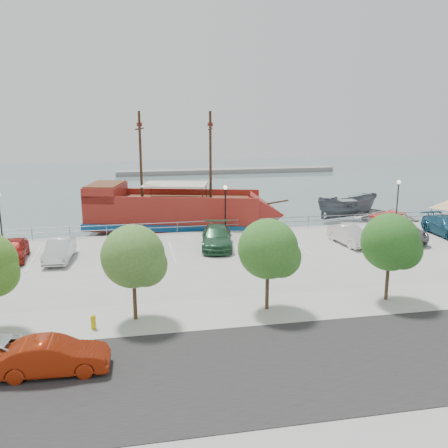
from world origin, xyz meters
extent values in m
plane|color=#4D6363|center=(0.00, 0.00, -1.00)|extent=(160.00, 160.00, 0.00)
cube|color=black|center=(0.00, -16.00, 0.01)|extent=(100.00, 8.00, 0.04)
cube|color=#A6A59A|center=(0.00, -10.00, 0.01)|extent=(100.00, 4.00, 0.05)
cylinder|color=gray|center=(0.00, 7.80, 0.95)|extent=(50.00, 0.06, 0.06)
cylinder|color=gray|center=(0.00, 7.80, 0.55)|extent=(50.00, 0.06, 0.06)
cube|color=gray|center=(10.00, 55.00, -0.60)|extent=(40.00, 3.00, 0.80)
cube|color=maroon|center=(-3.89, 11.79, 0.90)|extent=(16.71, 8.94, 2.59)
cube|color=navy|center=(-3.89, 11.79, 0.05)|extent=(17.08, 9.30, 0.60)
cone|color=maroon|center=(4.59, 9.52, 0.90)|extent=(4.32, 5.45, 4.79)
cube|color=maroon|center=(-10.16, 13.46, 2.89)|extent=(4.18, 5.59, 1.40)
cube|color=brown|center=(-10.16, 13.46, 3.64)|extent=(3.88, 5.15, 0.12)
cube|color=brown|center=(-3.41, 11.66, 2.24)|extent=(13.66, 7.59, 0.15)
cube|color=maroon|center=(-3.27, 14.10, 2.54)|extent=(15.48, 4.31, 0.70)
cube|color=maroon|center=(-4.51, 9.47, 2.54)|extent=(15.48, 4.31, 0.70)
cylinder|color=#382111|center=(-0.52, 10.89, 6.28)|extent=(0.29, 0.29, 8.18)
cylinder|color=#382111|center=(-6.78, 12.56, 6.28)|extent=(0.29, 0.29, 8.18)
cylinder|color=#382111|center=(-0.52, 10.89, 8.78)|extent=(0.91, 2.93, 0.14)
cylinder|color=#382111|center=(-6.78, 12.56, 8.78)|extent=(0.91, 2.93, 0.14)
cube|color=beige|center=(-3.70, 11.74, 3.69)|extent=(6.57, 5.16, 0.12)
cylinder|color=#382111|center=(5.27, 9.34, 2.09)|extent=(2.44, 0.79, 0.59)
imported|color=#4D535B|center=(14.39, 13.46, 0.29)|extent=(6.73, 2.69, 2.58)
imported|color=silver|center=(17.48, 10.65, -0.27)|extent=(7.65, 8.52, 1.45)
cube|color=gray|center=(-15.25, 9.20, -0.82)|extent=(6.30, 2.19, 0.35)
cube|color=gray|center=(7.96, 9.20, -0.82)|extent=(6.46, 1.89, 0.37)
cube|color=gray|center=(16.16, 9.20, -0.78)|extent=(8.07, 4.39, 0.44)
cylinder|color=slate|center=(18.90, 5.53, 1.05)|extent=(0.08, 0.08, 2.10)
cylinder|color=slate|center=(18.25, 3.14, 1.05)|extent=(0.08, 0.08, 2.10)
imported|color=#B8BDC0|center=(-13.38, -14.01, 0.67)|extent=(5.05, 2.69, 1.35)
imported|color=#94230A|center=(-11.40, -14.76, 0.74)|extent=(4.55, 1.71, 1.48)
cylinder|color=gold|center=(-10.05, -10.80, 0.30)|extent=(0.24, 0.24, 0.61)
sphere|color=gold|center=(-10.05, -10.80, 0.63)|extent=(0.26, 0.26, 0.26)
cylinder|color=black|center=(-18.00, 6.50, 2.00)|extent=(0.12, 0.12, 4.00)
cylinder|color=black|center=(0.00, 6.50, 2.00)|extent=(0.12, 0.12, 4.00)
sphere|color=#FFF2CC|center=(0.00, 6.50, 4.10)|extent=(0.36, 0.36, 0.36)
cylinder|color=black|center=(16.00, 6.50, 2.00)|extent=(0.12, 0.12, 4.00)
sphere|color=#FFF2CC|center=(16.00, 6.50, 4.10)|extent=(0.36, 0.36, 0.36)
cylinder|color=#473321|center=(-8.00, -10.00, 1.10)|extent=(0.20, 0.20, 2.20)
sphere|color=#416929|center=(-8.00, -10.00, 3.40)|extent=(3.20, 3.20, 3.20)
sphere|color=#416929|center=(-7.40, -10.30, 3.00)|extent=(2.20, 2.20, 2.20)
cylinder|color=#473321|center=(-1.00, -10.00, 1.10)|extent=(0.20, 0.20, 2.20)
sphere|color=#2F6221|center=(-1.00, -10.00, 3.40)|extent=(3.20, 3.20, 3.20)
sphere|color=#2F6221|center=(-0.40, -10.30, 3.00)|extent=(2.20, 2.20, 2.20)
cylinder|color=#473321|center=(6.00, -10.00, 1.10)|extent=(0.20, 0.20, 2.20)
sphere|color=#24561B|center=(6.00, -10.00, 3.40)|extent=(3.20, 3.20, 3.20)
sphere|color=#24561B|center=(6.60, -10.30, 3.00)|extent=(2.20, 2.20, 2.20)
imported|color=maroon|center=(-16.31, 2.25, 0.75)|extent=(1.98, 4.49, 1.50)
imported|color=silver|center=(-13.06, 1.45, 0.76)|extent=(1.95, 4.73, 1.52)
imported|color=navy|center=(-8.08, 1.37, 0.67)|extent=(2.77, 5.07, 1.35)
imported|color=#285937|center=(-1.45, 2.65, 0.82)|extent=(3.23, 5.99, 1.65)
imported|color=silver|center=(9.09, 1.51, 0.74)|extent=(2.12, 4.65, 1.48)
imported|color=#59585B|center=(13.97, 1.97, 0.81)|extent=(3.57, 6.16, 1.61)
imported|color=#225B79|center=(18.51, 2.48, 0.81)|extent=(2.27, 5.57, 1.62)
camera|label=1|loc=(-8.14, -34.31, 10.61)|focal=40.00mm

